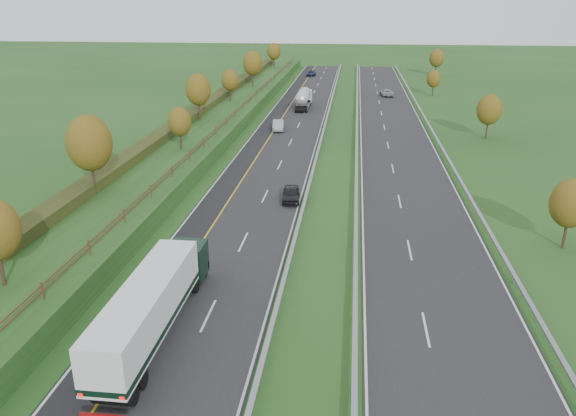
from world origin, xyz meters
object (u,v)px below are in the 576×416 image
at_px(box_lorry, 154,303).
at_px(car_dark_near, 291,194).
at_px(car_oncoming, 387,93).
at_px(road_tanker, 304,98).
at_px(car_small_far, 311,73).
at_px(car_silver_mid, 278,125).

xyz_separation_m(box_lorry, car_dark_near, (5.48, 25.56, -1.55)).
height_order(car_dark_near, car_oncoming, car_dark_near).
relative_size(box_lorry, road_tanker, 1.45).
xyz_separation_m(car_dark_near, car_oncoming, (12.93, 69.16, -0.01)).
bearing_deg(box_lorry, car_small_far, 90.12).
relative_size(box_lorry, car_silver_mid, 3.39).
height_order(box_lorry, car_dark_near, box_lorry).
xyz_separation_m(road_tanker, car_silver_mid, (-2.20, -20.13, -1.03)).
bearing_deg(car_small_far, road_tanker, -80.64).
height_order(road_tanker, car_silver_mid, road_tanker).
bearing_deg(car_oncoming, road_tanker, 38.48).
height_order(box_lorry, car_oncoming, box_lorry).
bearing_deg(car_dark_near, box_lorry, -106.85).
bearing_deg(car_silver_mid, road_tanker, 77.31).
bearing_deg(car_oncoming, box_lorry, 73.18).
bearing_deg(car_silver_mid, car_oncoming, 56.26).
xyz_separation_m(box_lorry, car_small_far, (-0.26, 126.38, -1.61)).
height_order(car_dark_near, car_small_far, car_dark_near).
distance_m(road_tanker, car_small_far, 47.81).
bearing_deg(road_tanker, car_silver_mid, -96.24).
bearing_deg(road_tanker, car_dark_near, -86.18).
height_order(box_lorry, car_silver_mid, box_lorry).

